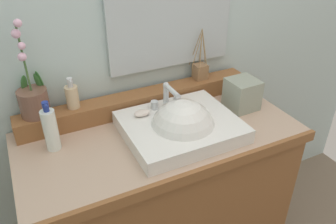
{
  "coord_description": "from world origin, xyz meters",
  "views": [
    {
      "loc": [
        -0.48,
        -1.04,
        1.62
      ],
      "look_at": [
        0.03,
        -0.01,
        0.93
      ],
      "focal_mm": 35.96,
      "sensor_mm": 36.0,
      "label": 1
    }
  ],
  "objects_px": {
    "soap_bar": "(142,113)",
    "lotion_bottle": "(51,129)",
    "sink_basin": "(182,130)",
    "soap_dispenser": "(72,96)",
    "reed_diffuser": "(200,71)",
    "tissue_box": "(242,94)",
    "potted_plant": "(33,97)"
  },
  "relations": [
    {
      "from": "soap_bar",
      "to": "lotion_bottle",
      "type": "height_order",
      "value": "lotion_bottle"
    },
    {
      "from": "sink_basin",
      "to": "soap_dispenser",
      "type": "distance_m",
      "value": 0.47
    },
    {
      "from": "soap_bar",
      "to": "reed_diffuser",
      "type": "distance_m",
      "value": 0.41
    },
    {
      "from": "tissue_box",
      "to": "sink_basin",
      "type": "bearing_deg",
      "value": -168.27
    },
    {
      "from": "soap_dispenser",
      "to": "reed_diffuser",
      "type": "bearing_deg",
      "value": 0.76
    },
    {
      "from": "sink_basin",
      "to": "tissue_box",
      "type": "xyz_separation_m",
      "value": [
        0.35,
        0.07,
        0.05
      ]
    },
    {
      "from": "soap_bar",
      "to": "tissue_box",
      "type": "relative_size",
      "value": 0.5
    },
    {
      "from": "lotion_bottle",
      "to": "soap_bar",
      "type": "bearing_deg",
      "value": -2.95
    },
    {
      "from": "sink_basin",
      "to": "potted_plant",
      "type": "xyz_separation_m",
      "value": [
        -0.52,
        0.28,
        0.14
      ]
    },
    {
      "from": "tissue_box",
      "to": "reed_diffuser",
      "type": "bearing_deg",
      "value": 116.68
    },
    {
      "from": "tissue_box",
      "to": "soap_bar",
      "type": "bearing_deg",
      "value": 174.68
    },
    {
      "from": "soap_bar",
      "to": "tissue_box",
      "type": "distance_m",
      "value": 0.48
    },
    {
      "from": "soap_bar",
      "to": "potted_plant",
      "type": "bearing_deg",
      "value": 157.79
    },
    {
      "from": "soap_dispenser",
      "to": "tissue_box",
      "type": "relative_size",
      "value": 0.96
    },
    {
      "from": "soap_bar",
      "to": "lotion_bottle",
      "type": "relative_size",
      "value": 0.34
    },
    {
      "from": "lotion_bottle",
      "to": "reed_diffuser",
      "type": "bearing_deg",
      "value": 11.0
    },
    {
      "from": "sink_basin",
      "to": "soap_dispenser",
      "type": "height_order",
      "value": "soap_dispenser"
    },
    {
      "from": "soap_bar",
      "to": "soap_dispenser",
      "type": "relative_size",
      "value": 0.53
    },
    {
      "from": "tissue_box",
      "to": "potted_plant",
      "type": "bearing_deg",
      "value": 166.77
    },
    {
      "from": "reed_diffuser",
      "to": "lotion_bottle",
      "type": "bearing_deg",
      "value": -169.0
    },
    {
      "from": "potted_plant",
      "to": "tissue_box",
      "type": "bearing_deg",
      "value": -13.23
    },
    {
      "from": "reed_diffuser",
      "to": "tissue_box",
      "type": "relative_size",
      "value": 1.77
    },
    {
      "from": "potted_plant",
      "to": "sink_basin",
      "type": "bearing_deg",
      "value": -28.22
    },
    {
      "from": "sink_basin",
      "to": "soap_bar",
      "type": "distance_m",
      "value": 0.18
    },
    {
      "from": "sink_basin",
      "to": "lotion_bottle",
      "type": "relative_size",
      "value": 2.22
    },
    {
      "from": "lotion_bottle",
      "to": "soap_dispenser",
      "type": "bearing_deg",
      "value": 48.94
    },
    {
      "from": "soap_bar",
      "to": "soap_dispenser",
      "type": "bearing_deg",
      "value": 147.85
    },
    {
      "from": "sink_basin",
      "to": "soap_bar",
      "type": "height_order",
      "value": "sink_basin"
    },
    {
      "from": "soap_dispenser",
      "to": "lotion_bottle",
      "type": "distance_m",
      "value": 0.18
    },
    {
      "from": "potted_plant",
      "to": "lotion_bottle",
      "type": "relative_size",
      "value": 1.91
    },
    {
      "from": "tissue_box",
      "to": "lotion_bottle",
      "type": "bearing_deg",
      "value": 175.7
    },
    {
      "from": "sink_basin",
      "to": "reed_diffuser",
      "type": "distance_m",
      "value": 0.39
    }
  ]
}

